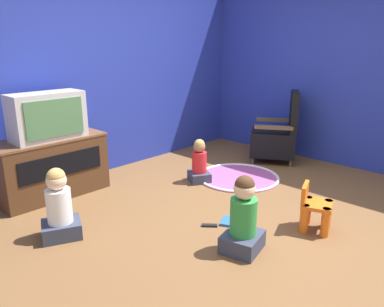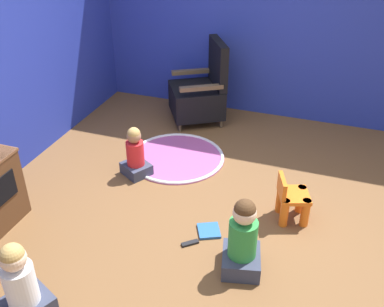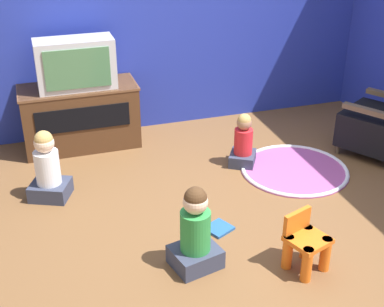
% 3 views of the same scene
% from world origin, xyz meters
% --- Properties ---
extents(ground_plane, '(30.00, 30.00, 0.00)m').
position_xyz_m(ground_plane, '(0.00, 0.00, 0.00)').
color(ground_plane, brown).
extents(wall_back, '(5.30, 0.12, 2.64)m').
position_xyz_m(wall_back, '(-0.35, 2.11, 1.32)').
color(wall_back, '#23339E').
rests_on(wall_back, ground_plane).
extents(wall_right, '(0.12, 5.17, 2.64)m').
position_xyz_m(wall_right, '(2.24, -0.42, 1.32)').
color(wall_right, '#23339E').
rests_on(wall_right, ground_plane).
extents(tv_cabinet, '(1.20, 0.53, 0.67)m').
position_xyz_m(tv_cabinet, '(-1.16, 1.77, 0.35)').
color(tv_cabinet, '#4C2D19').
rests_on(tv_cabinet, ground_plane).
extents(television, '(0.77, 0.35, 0.50)m').
position_xyz_m(television, '(-1.16, 1.72, 0.92)').
color(television, '#B7B7BC').
rests_on(television, tv_cabinet).
extents(black_armchair, '(0.84, 0.85, 1.02)m').
position_xyz_m(black_armchair, '(1.72, 0.62, 0.37)').
color(black_armchair, brown).
rests_on(black_armchair, ground_plane).
extents(yellow_kid_chair, '(0.35, 0.34, 0.44)m').
position_xyz_m(yellow_kid_chair, '(0.11, -0.78, 0.20)').
color(yellow_kid_chair, orange).
rests_on(yellow_kid_chair, ground_plane).
extents(play_mat, '(1.06, 1.06, 0.04)m').
position_xyz_m(play_mat, '(0.74, 0.56, 0.01)').
color(play_mat, '#A54C8C').
rests_on(play_mat, ground_plane).
extents(child_watching_left, '(0.42, 0.40, 0.65)m').
position_xyz_m(child_watching_left, '(-1.58, 0.80, 0.28)').
color(child_watching_left, '#33384C').
rests_on(child_watching_left, ground_plane).
extents(child_watching_center, '(0.35, 0.36, 0.55)m').
position_xyz_m(child_watching_center, '(0.30, 0.85, 0.24)').
color(child_watching_center, '#33384C').
rests_on(child_watching_center, ground_plane).
extents(child_watching_right, '(0.40, 0.37, 0.66)m').
position_xyz_m(child_watching_right, '(-0.64, -0.51, 0.29)').
color(child_watching_right, '#33384C').
rests_on(child_watching_right, ground_plane).
extents(book, '(0.26, 0.26, 0.02)m').
position_xyz_m(book, '(-0.32, -0.14, 0.01)').
color(book, '#235699').
rests_on(book, ground_plane).
extents(remote_control, '(0.13, 0.14, 0.02)m').
position_xyz_m(remote_control, '(-0.52, -0.04, 0.01)').
color(remote_control, black).
rests_on(remote_control, ground_plane).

